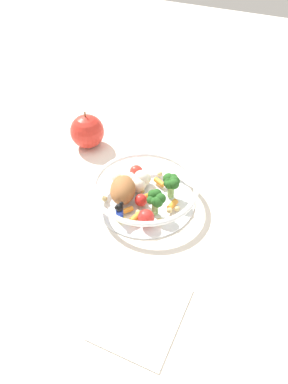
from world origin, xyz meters
name	(u,v)px	position (x,y,z in m)	size (l,w,h in m)	color
ground_plane	(147,199)	(0.00, 0.00, 0.00)	(2.40, 2.40, 0.00)	silver
food_container	(141,190)	(0.01, -0.01, 0.03)	(0.21, 0.21, 0.06)	white
loose_apple	(87,131)	(-0.11, -0.20, 0.04)	(0.08, 0.08, 0.09)	red
folded_napkin	(141,313)	(0.24, 0.10, 0.00)	(0.15, 0.12, 0.01)	white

